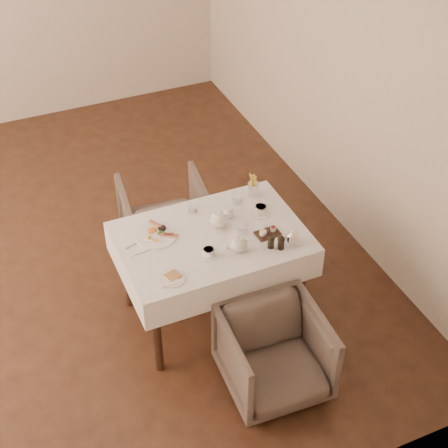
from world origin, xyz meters
name	(u,v)px	position (x,y,z in m)	size (l,w,h in m)	color
table	(212,249)	(0.80, -0.98, 0.64)	(1.28, 0.88, 0.75)	black
armchair_near	(275,354)	(0.92, -1.75, 0.30)	(0.64, 0.66, 0.60)	#51443B
armchair_far	(165,218)	(0.74, -0.12, 0.31)	(0.66, 0.68, 0.62)	#51443B
breakfast_plate	(156,234)	(0.45, -0.81, 0.77)	(0.30, 0.30, 0.04)	white
side_plate	(171,279)	(0.40, -1.27, 0.76)	(0.18, 0.17, 0.02)	white
teapot_centre	(218,219)	(0.89, -0.90, 0.82)	(0.17, 0.13, 0.14)	white
teapot_front	(238,244)	(0.90, -1.19, 0.82)	(0.16, 0.12, 0.13)	white
creamer	(228,211)	(1.00, -0.82, 0.80)	(0.07, 0.07, 0.08)	white
teacup_near	(209,253)	(0.70, -1.16, 0.78)	(0.12, 0.12, 0.06)	white
teacup_far	(261,210)	(1.22, -0.89, 0.79)	(0.14, 0.14, 0.07)	white
glass_left	(192,207)	(0.78, -0.67, 0.80)	(0.06, 0.06, 0.09)	silver
glass_mid	(242,227)	(1.01, -1.03, 0.80)	(0.07, 0.07, 0.10)	silver
glass_right	(237,197)	(1.12, -0.70, 0.81)	(0.07, 0.07, 0.10)	silver
condiment_board	(267,233)	(1.16, -1.11, 0.77)	(0.17, 0.12, 0.04)	black
pepper_mill_left	(271,241)	(1.12, -1.24, 0.81)	(0.05, 0.05, 0.11)	black
pepper_mill_right	(281,242)	(1.18, -1.28, 0.81)	(0.05, 0.05, 0.11)	black
silver_pot	(292,237)	(1.27, -1.27, 0.82)	(0.11, 0.09, 0.12)	white
fries_cup	(253,186)	(1.27, -0.66, 0.83)	(0.08, 0.08, 0.18)	silver
cutlery_fork	(138,243)	(0.31, -0.84, 0.76)	(0.02, 0.20, 0.00)	silver
cutlery_knife	(142,253)	(0.31, -0.95, 0.76)	(0.01, 0.18, 0.00)	silver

